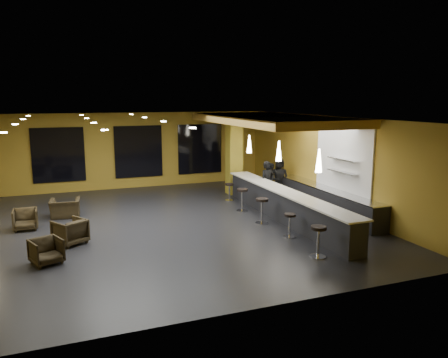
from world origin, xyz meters
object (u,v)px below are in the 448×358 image
object	(u,v)px
pendant_2	(249,144)
bar_stool_3	(242,197)
staff_a	(267,183)
bar_stool_0	(318,237)
staff_c	(279,178)
armchair_d	(65,208)
column	(234,154)
bar_stool_1	(290,222)
armchair_a	(46,251)
bar_counter	(284,206)
staff_b	(271,181)
bar_stool_2	(262,208)
pendant_1	(279,151)
armchair_c	(25,219)
prep_counter	(326,200)
bar_stool_4	(229,190)
armchair_b	(70,232)
pendant_0	(319,161)

from	to	relation	value
pendant_2	bar_stool_3	world-z (taller)	pendant_2
staff_a	bar_stool_0	xyz separation A→B (m)	(-1.40, -5.82, -0.31)
staff_c	armchair_d	xyz separation A→B (m)	(-8.62, -0.25, -0.50)
column	bar_stool_3	bearing A→B (deg)	-106.38
staff_a	bar_stool_0	world-z (taller)	staff_a
bar_stool_1	armchair_a	bearing A→B (deg)	177.44
bar_counter	pendant_2	xyz separation A→B (m)	(0.00, 3.00, 1.85)
column	staff_b	size ratio (longest dim) A/B	2.30
bar_stool_0	bar_stool_2	bearing A→B (deg)	90.13
pendant_1	armchair_c	size ratio (longest dim) A/B	0.94
prep_counter	staff_a	xyz separation A→B (m)	(-1.48, 1.87, 0.43)
bar_counter	bar_stool_4	distance (m)	3.48
staff_c	armchair_d	bearing A→B (deg)	-157.59
bar_counter	bar_stool_3	distance (m)	1.87
bar_stool_3	bar_stool_0	bearing A→B (deg)	-90.17
staff_a	bar_stool_2	distance (m)	2.83
staff_b	staff_a	bearing A→B (deg)	-124.63
staff_c	bar_stool_1	size ratio (longest dim) A/B	2.25
armchair_b	bar_stool_1	distance (m)	6.46
armchair_a	bar_stool_3	size ratio (longest dim) A/B	0.85
pendant_1	staff_b	distance (m)	3.13
bar_stool_0	pendant_0	bearing A→B (deg)	58.93
column	bar_stool_0	distance (m)	8.20
pendant_0	armchair_d	size ratio (longest dim) A/B	0.70
staff_b	bar_stool_0	xyz separation A→B (m)	(-1.89, -6.46, -0.22)
staff_b	pendant_1	bearing A→B (deg)	-108.98
pendant_2	bar_stool_2	bearing A→B (deg)	-106.12
armchair_a	armchair_c	distance (m)	3.45
staff_b	staff_c	bearing A→B (deg)	36.78
bar_counter	bar_stool_4	xyz separation A→B (m)	(-0.69, 3.41, -0.04)
prep_counter	armchair_b	world-z (taller)	prep_counter
staff_a	pendant_0	bearing A→B (deg)	-105.72
staff_b	pendant_0	bearing A→B (deg)	-98.37
armchair_b	pendant_0	bearing A→B (deg)	132.10
bar_stool_2	armchair_b	bearing A→B (deg)	179.18
armchair_b	bar_stool_4	bearing A→B (deg)	176.61
bar_stool_1	bar_stool_4	bearing A→B (deg)	89.40
column	bar_stool_4	world-z (taller)	column
pendant_0	pendant_2	xyz separation A→B (m)	(0.00, 5.00, 0.00)
armchair_a	bar_counter	bearing A→B (deg)	-11.72
armchair_a	armchair_d	xyz separation A→B (m)	(0.54, 4.51, -0.00)
staff_b	armchair_b	world-z (taller)	staff_b
column	armchair_c	bearing A→B (deg)	-162.47
armchair_c	bar_stool_1	distance (m)	8.38
bar_stool_3	staff_b	bearing A→B (deg)	35.49
pendant_2	bar_stool_0	xyz separation A→B (m)	(-0.88, -6.46, -1.80)
armchair_c	bar_stool_1	bearing A→B (deg)	-26.99
prep_counter	bar_stool_4	world-z (taller)	prep_counter
prep_counter	armchair_b	distance (m)	8.98
pendant_0	staff_b	distance (m)	5.34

